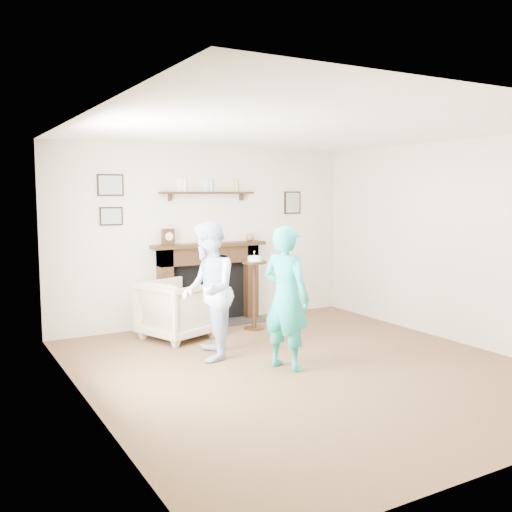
% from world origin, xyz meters
% --- Properties ---
extents(ground, '(5.00, 5.00, 0.00)m').
position_xyz_m(ground, '(0.00, 0.00, 0.00)').
color(ground, brown).
rests_on(ground, ground).
extents(room_shell, '(4.54, 5.02, 2.52)m').
position_xyz_m(room_shell, '(-0.00, 0.69, 1.62)').
color(room_shell, beige).
rests_on(room_shell, ground).
extents(armchair, '(1.05, 1.03, 0.75)m').
position_xyz_m(armchair, '(-0.70, 1.83, 0.00)').
color(armchair, tan).
rests_on(armchair, ground).
extents(man, '(0.83, 0.92, 1.55)m').
position_xyz_m(man, '(-0.75, 0.82, 0.00)').
color(man, silver).
rests_on(man, ground).
extents(woman, '(0.54, 0.65, 1.52)m').
position_xyz_m(woman, '(-0.19, 0.09, 0.00)').
color(woman, teal).
rests_on(woman, ground).
extents(pedestal_table, '(0.33, 0.33, 1.07)m').
position_xyz_m(pedestal_table, '(0.38, 1.78, 0.66)').
color(pedestal_table, black).
rests_on(pedestal_table, ground).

